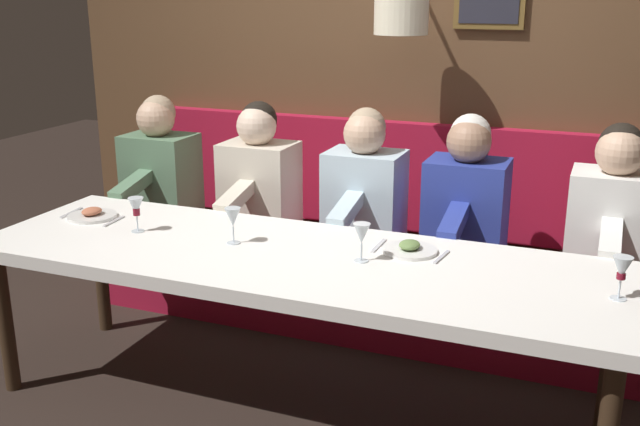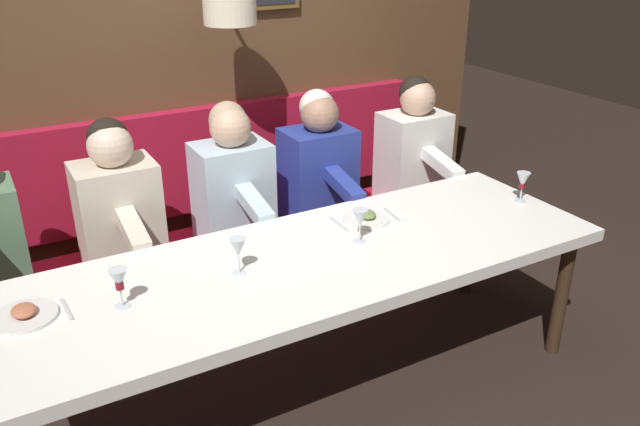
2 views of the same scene
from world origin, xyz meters
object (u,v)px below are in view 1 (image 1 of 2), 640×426
diner_nearest (613,213)px  diner_farthest (160,168)px  diner_far (259,178)px  wine_glass_2 (362,235)px  dining_table (293,267)px  wine_glass_0 (136,208)px  wine_glass_1 (622,269)px  diner_near (466,198)px  diner_middle (364,188)px  wine_glass_3 (233,218)px

diner_nearest → diner_farthest: bearing=90.0°
diner_far → wine_glass_2: bearing=-133.7°
dining_table → diner_farthest: size_ratio=3.56×
diner_nearest → dining_table: bearing=125.0°
dining_table → wine_glass_0: wine_glass_0 is taller
wine_glass_1 → wine_glass_2: 1.00m
dining_table → diner_near: bearing=-32.7°
dining_table → wine_glass_1: 1.31m
dining_table → wine_glass_0: (0.01, 0.79, 0.18)m
diner_nearest → diner_near: same height
diner_farthest → wine_glass_0: size_ratio=4.82×
wine_glass_2 → diner_near: bearing=-17.1°
diner_nearest → diner_farthest: same height
wine_glass_0 → wine_glass_2: (0.01, -1.10, 0.00)m
diner_near → diner_middle: 0.54m
diner_nearest → wine_glass_1: diner_nearest is taller
diner_far → wine_glass_3: size_ratio=4.82×
diner_farthest → diner_near: bearing=-90.0°
diner_near → wine_glass_3: bearing=134.7°
diner_nearest → wine_glass_3: size_ratio=4.82×
wine_glass_0 → diner_farthest: bearing=27.5°
diner_near → diner_farthest: size_ratio=1.00×
diner_nearest → wine_glass_2: bearing=131.9°
diner_near → diner_far: bearing=90.0°
diner_near → diner_far: 1.16m
wine_glass_0 → wine_glass_1: bearing=-90.2°
diner_farthest → wine_glass_2: 1.77m
wine_glass_2 → dining_table: bearing=94.4°
diner_middle → dining_table: bearing=178.3°
diner_far → wine_glass_1: (-0.88, -1.90, 0.04)m
diner_farthest → wine_glass_2: (-0.86, -1.55, 0.04)m
diner_far → wine_glass_1: diner_far is taller
wine_glass_1 → diner_near: bearing=39.8°
diner_far → wine_glass_2: (-0.86, -0.90, 0.04)m
wine_glass_3 → dining_table: bearing=-95.2°
diner_nearest → diner_middle: (0.00, 1.23, 0.00)m
dining_table → diner_far: bearing=34.1°
diner_farthest → wine_glass_0: 0.98m
dining_table → diner_far: diner_far is taller
dining_table → diner_nearest: (0.88, -1.26, 0.14)m
diner_far → wine_glass_0: (-0.87, 0.20, 0.04)m
diner_farthest → wine_glass_2: size_ratio=4.82×
wine_glass_3 → wine_glass_0: bearing=92.1°
dining_table → wine_glass_3: wine_glass_3 is taller
diner_near → wine_glass_2: diner_near is taller
diner_middle → wine_glass_0: diner_middle is taller
dining_table → diner_farthest: (0.88, 1.25, 0.14)m
diner_near → wine_glass_3: size_ratio=4.82×
dining_table → diner_nearest: diner_nearest is taller
wine_glass_1 → diner_nearest: bearing=2.7°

